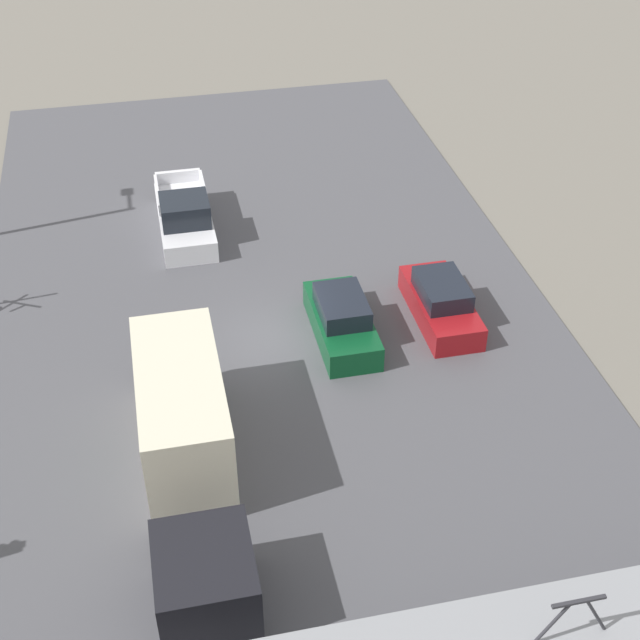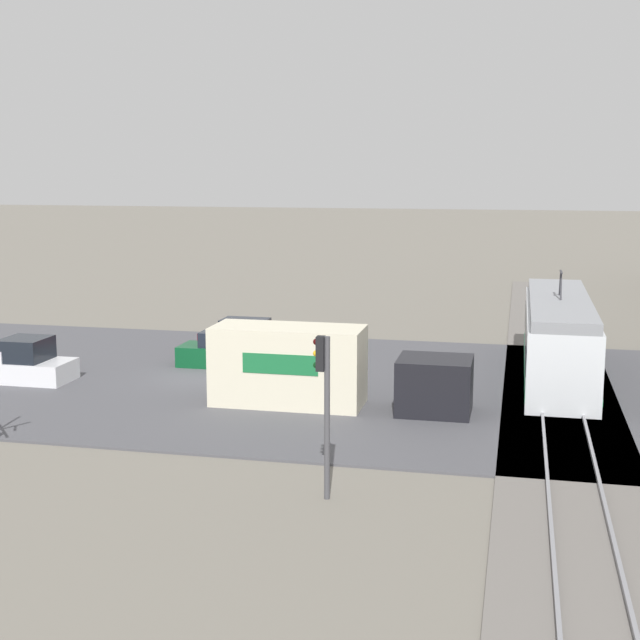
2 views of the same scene
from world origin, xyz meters
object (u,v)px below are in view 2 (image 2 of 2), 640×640
object	(u,v)px
light_rail_tram	(558,339)
sedan_car_1	(245,337)
traffic_light_pole	(324,393)
sedan_car_0	(227,352)
box_truck	(323,370)
pickup_truck	(13,364)

from	to	relation	value
light_rail_tram	sedan_car_1	xyz separation A→B (m)	(-2.59, -14.86, -1.04)
sedan_car_1	traffic_light_pole	bearing A→B (deg)	23.55
traffic_light_pole	sedan_car_1	bearing A→B (deg)	-156.45
light_rail_tram	sedan_car_0	world-z (taller)	light_rail_tram
sedan_car_1	box_truck	bearing A→B (deg)	32.67
pickup_truck	sedan_car_1	distance (m)	11.29
light_rail_tram	sedan_car_1	distance (m)	15.12
sedan_car_0	traffic_light_pole	bearing A→B (deg)	-152.38
box_truck	sedan_car_1	distance (m)	11.18
sedan_car_0	pickup_truck	bearing A→B (deg)	119.65
light_rail_tram	traffic_light_pole	xyz separation A→B (m)	(15.97, -6.77, 1.23)
sedan_car_1	light_rail_tram	bearing A→B (deg)	80.12
light_rail_tram	sedan_car_0	distance (m)	14.65
sedan_car_0	sedan_car_1	xyz separation A→B (m)	(-3.65, -0.29, -0.03)
traffic_light_pole	sedan_car_0	bearing A→B (deg)	-152.38
sedan_car_0	sedan_car_1	world-z (taller)	sedan_car_0
pickup_truck	light_rail_tram	bearing A→B (deg)	103.98
light_rail_tram	box_truck	world-z (taller)	light_rail_tram
box_truck	sedan_car_1	bearing A→B (deg)	-147.33
box_truck	sedan_car_1	xyz separation A→B (m)	(-9.39, -6.02, -0.75)
box_truck	light_rail_tram	bearing A→B (deg)	127.59
light_rail_tram	pickup_truck	distance (m)	23.31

